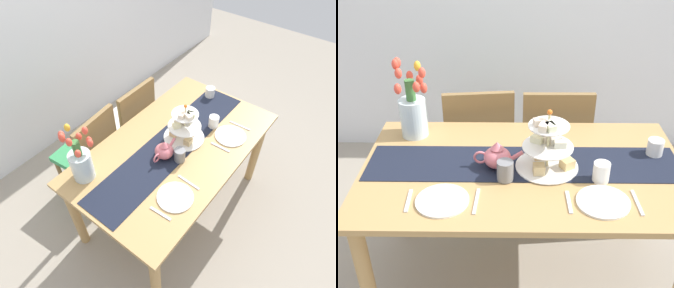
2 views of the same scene
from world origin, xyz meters
The scene contains 18 objects.
ground_plane centered at (0.00, 0.00, 0.00)m, with size 8.00×8.00×0.00m, color gray.
room_wall_rear centered at (0.00, 1.55, 1.30)m, with size 6.00×0.08×2.60m, color silver.
dining_table centered at (0.00, 0.00, 0.66)m, with size 1.55×0.90×0.78m.
chair_left centered at (-0.27, 0.68, 0.50)m, with size 0.46×0.46×0.91m.
chair_right centered at (0.22, 0.68, 0.50)m, with size 0.42×0.42×0.91m.
table_runner centered at (0.00, 0.03, 0.78)m, with size 1.51×0.31×0.00m, color black.
tiered_cake_stand centered at (0.11, 0.00, 0.88)m, with size 0.30×0.30×0.30m.
teapot centered at (-0.13, 0.00, 0.84)m, with size 0.24×0.13×0.14m.
tulip_vase centered at (-0.58, 0.31, 0.92)m, with size 0.17×0.21×0.43m.
cream_jug centered at (0.65, 0.12, 0.82)m, with size 0.08×0.08×0.09m, color white.
dinner_plate_left centered at (-0.35, -0.26, 0.78)m, with size 0.23×0.23×0.01m, color white.
fork_left centered at (-0.50, -0.26, 0.78)m, with size 0.02×0.15×0.01m, color silver.
knife_left centered at (-0.21, -0.26, 0.78)m, with size 0.01×0.17×0.01m, color silver.
dinner_plate_right centered at (0.33, -0.26, 0.78)m, with size 0.23×0.23×0.01m, color white.
fork_right centered at (0.19, -0.26, 0.78)m, with size 0.02×0.15×0.01m, color silver.
knife_right centered at (0.48, -0.26, 0.78)m, with size 0.01×0.17×0.01m, color silver.
mug_grey centered at (-0.09, -0.10, 0.83)m, with size 0.08×0.08×0.10m, color slate.
mug_white_text centered at (0.35, -0.10, 0.83)m, with size 0.08×0.08×0.10m, color white.
Camera 1 is at (-1.23, -0.88, 2.36)m, focal length 32.50 mm.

